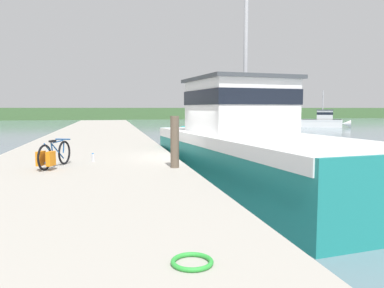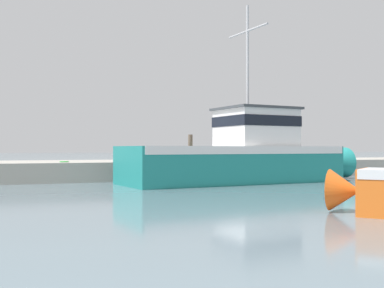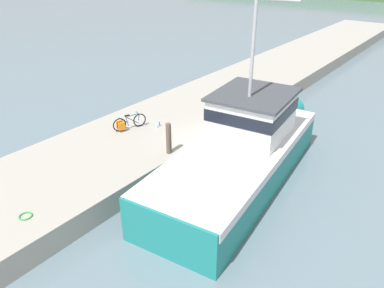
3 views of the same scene
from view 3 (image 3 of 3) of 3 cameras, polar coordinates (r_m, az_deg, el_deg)
The scene contains 8 objects.
ground_plane at distance 17.95m, azimuth 3.87°, elevation -2.52°, with size 320.00×320.00×0.00m, color slate.
dock_pier at distance 19.76m, azimuth -5.05°, elevation 1.93°, with size 5.91×80.00×0.96m, color #A39E93.
fishing_boat_main at distance 16.23m, azimuth 7.82°, elevation -0.68°, with size 4.89×12.90×8.63m.
bicycle_touring at distance 18.91m, azimuth -9.92°, elevation 3.17°, with size 0.79×1.69×0.76m.
mooring_post at distance 16.27m, azimuth -3.57°, elevation 0.84°, with size 0.24×0.24×1.42m, color brown.
hose_coil at distance 13.95m, azimuth -24.03°, elevation -9.99°, with size 0.45×0.45×0.05m, color green.
water_bottle_on_curb at distance 19.17m, azimuth -4.99°, elevation 3.07°, with size 0.06×0.06×0.23m, color blue.
water_bottle_by_bike at distance 19.00m, azimuth -5.43°, elevation 2.81°, with size 0.07×0.07×0.23m, color silver.
Camera 3 is at (8.49, -13.09, 8.87)m, focal length 35.00 mm.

